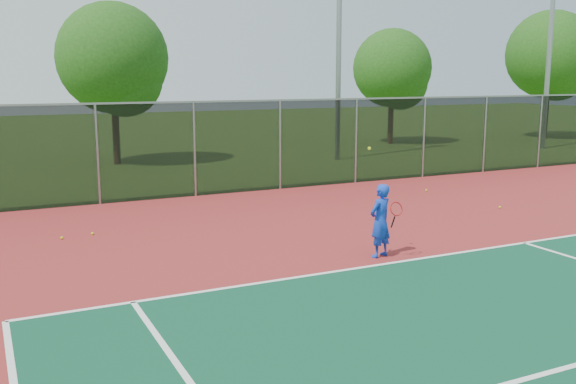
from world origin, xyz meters
The scene contains 13 objects.
ground centered at (0.00, 0.00, 0.00)m, with size 120.00×120.00×0.00m, color #38611B.
court_apron centered at (0.00, 2.00, 0.01)m, with size 30.00×20.00×0.02m, color maroon.
fence_back centered at (0.00, 12.00, 1.56)m, with size 30.00×0.06×3.03m.
tennis_player centered at (-1.63, 3.53, 0.81)m, with size 0.66×0.68×2.36m.
practice_ball_0 centered at (-6.84, 8.16, 0.06)m, with size 0.07×0.07×0.07m, color #C2D118.
practice_ball_1 centered at (4.37, 6.24, 0.06)m, with size 0.07×0.07×0.07m, color #C2D118.
practice_ball_2 centered at (-7.56, 8.04, 0.06)m, with size 0.07×0.07×0.07m, color #C2D118.
practice_ball_3 centered at (4.20, 9.43, 0.06)m, with size 0.07×0.07×0.07m, color #C2D118.
floodlight_n centered at (5.76, 18.04, 6.91)m, with size 0.90×0.40×12.26m.
floodlight_ne centered at (17.86, 17.13, 6.91)m, with size 0.90×0.40×12.26m.
tree_back_left centered at (-3.64, 20.73, 4.35)m, with size 4.72×4.72×6.93m.
tree_back_mid centered at (12.11, 22.72, 4.03)m, with size 4.38×4.38×6.43m.
tree_back_right centered at (22.39, 21.04, 4.84)m, with size 5.25×5.25×7.71m.
Camera 1 is at (-9.16, -7.51, 3.83)m, focal length 40.00 mm.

